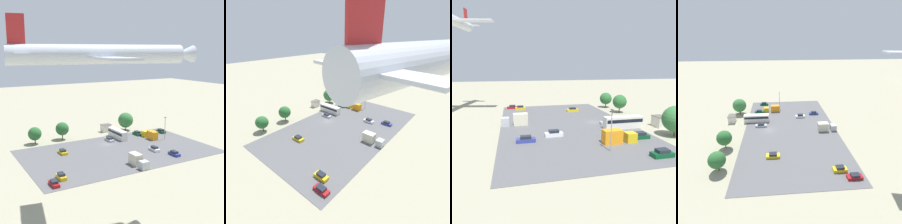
{
  "view_description": "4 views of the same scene",
  "coord_description": "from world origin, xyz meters",
  "views": [
    {
      "loc": [
        51.62,
        94.21,
        33.28
      ],
      "look_at": [
        12.47,
        25.97,
        17.69
      ],
      "focal_mm": 50.0,
      "sensor_mm": 36.0,
      "label": 1
    },
    {
      "loc": [
        48.84,
        46.25,
        34.95
      ],
      "look_at": [
        0.62,
        6.52,
        6.58
      ],
      "focal_mm": 28.0,
      "sensor_mm": 36.0,
      "label": 2
    },
    {
      "loc": [
        -60.63,
        23.63,
        16.77
      ],
      "look_at": [
        4.84,
        7.99,
        2.63
      ],
      "focal_mm": 35.0,
      "sensor_mm": 36.0,
      "label": 3
    },
    {
      "loc": [
        62.11,
        3.39,
        36.01
      ],
      "look_at": [
        -5.08,
        9.0,
        5.5
      ],
      "focal_mm": 28.0,
      "sensor_mm": 36.0,
      "label": 4
    }
  ],
  "objects": [
    {
      "name": "tree_apron_far",
      "position": [
        -17.3,
        -14.37,
        4.34
      ],
      "size": [
        6.39,
        6.39,
        7.54
      ],
      "color": "brown",
      "rests_on": "ground"
    },
    {
      "name": "airplane",
      "position": [
        23.73,
        43.42,
        32.55
      ],
      "size": [
        35.76,
        29.8,
        8.48
      ],
      "rotation": [
        0.0,
        0.0,
        1.37
      ],
      "color": "silver"
    },
    {
      "name": "parked_car_4",
      "position": [
        -17.04,
        -5.18,
        0.73
      ],
      "size": [
        1.86,
        4.35,
        1.57
      ],
      "rotation": [
        0.0,
        0.0,
        3.14
      ],
      "color": "#0C4723",
      "rests_on": "ground"
    },
    {
      "name": "parking_lot_surface",
      "position": [
        0.0,
        8.76,
        0.04
      ],
      "size": [
        63.09,
        36.95,
        0.08
      ],
      "color": "#565659",
      "rests_on": "ground"
    },
    {
      "name": "ground_plane",
      "position": [
        0.0,
        0.0,
        0.0
      ],
      "size": [
        400.0,
        400.0,
        0.0
      ],
      "primitive_type": "plane",
      "color": "gray"
    },
    {
      "name": "parked_car_6",
      "position": [
        -13.4,
        21.15,
        0.7
      ],
      "size": [
        1.73,
        4.31,
        1.49
      ],
      "rotation": [
        0.0,
        0.0,
        3.14
      ],
      "color": "navy",
      "rests_on": "ground"
    },
    {
      "name": "shed_building",
      "position": [
        -8.85,
        -16.43,
        1.55
      ],
      "size": [
        4.03,
        3.01,
        3.09
      ],
      "color": "silver",
      "rests_on": "ground"
    },
    {
      "name": "parked_truck_1",
      "position": [
        -18.58,
        1.45,
        1.5
      ],
      "size": [
        2.3,
        7.68,
        3.11
      ],
      "rotation": [
        0.0,
        0.0,
        3.14
      ],
      "color": "gold",
      "rests_on": "ground"
    },
    {
      "name": "parked_car_0",
      "position": [
        24.87,
        20.76,
        0.76
      ],
      "size": [
        1.78,
        4.01,
        1.64
      ],
      "color": "gold",
      "rests_on": "ground"
    },
    {
      "name": "parked_truck_0",
      "position": [
        1.98,
        22.85,
        1.62
      ],
      "size": [
        2.44,
        7.51,
        3.36
      ],
      "color": "#ADB2B7",
      "rests_on": "ground"
    },
    {
      "name": "light_pole_lot_centre",
      "position": [
        -22.68,
        4.99,
        4.79
      ],
      "size": [
        0.9,
        0.28,
        8.57
      ],
      "color": "gray",
      "rests_on": "ground"
    },
    {
      "name": "tree_apron_mid",
      "position": [
        11.07,
        -14.36,
        4.14
      ],
      "size": [
        5.01,
        5.01,
        6.66
      ],
      "color": "brown",
      "rests_on": "ground"
    },
    {
      "name": "tree_near_shed",
      "position": [
        21.8,
        -13.72,
        3.78
      ],
      "size": [
        4.84,
        4.84,
        6.21
      ],
      "color": "brown",
      "rests_on": "ground"
    },
    {
      "name": "bus",
      "position": [
        -8.08,
        -5.57,
        1.87
      ],
      "size": [
        2.52,
        10.85,
        3.32
      ],
      "color": "silver",
      "rests_on": "ground"
    },
    {
      "name": "parked_car_5",
      "position": [
        27.91,
        23.83,
        0.68
      ],
      "size": [
        1.74,
        4.22,
        1.43
      ],
      "rotation": [
        0.0,
        0.0,
        3.14
      ],
      "color": "maroon",
      "rests_on": "ground"
    },
    {
      "name": "parked_car_3",
      "position": [
        17.16,
        1.76,
        0.69
      ],
      "size": [
        1.97,
        4.33,
        1.47
      ],
      "color": "gold",
      "rests_on": "ground"
    },
    {
      "name": "parked_car_1",
      "position": [
        -3.23,
        -3.35,
        0.67
      ],
      "size": [
        1.78,
        4.67,
        1.41
      ],
      "rotation": [
        0.0,
        0.0,
        3.14
      ],
      "color": "#ADB2B7",
      "rests_on": "ground"
    },
    {
      "name": "parked_car_7",
      "position": [
        -27.49,
        -3.29,
        0.72
      ],
      "size": [
        1.94,
        4.19,
        1.53
      ],
      "rotation": [
        0.0,
        0.0,
        3.14
      ],
      "color": "#0C4723",
      "rests_on": "ground"
    },
    {
      "name": "parked_car_2",
      "position": [
        -10.67,
        14.24,
        0.74
      ],
      "size": [
        1.74,
        4.39,
        1.57
      ],
      "color": "silver",
      "rests_on": "ground"
    }
  ]
}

